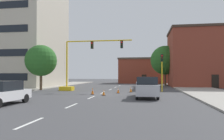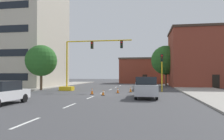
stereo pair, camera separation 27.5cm
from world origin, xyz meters
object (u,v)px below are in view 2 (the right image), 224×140
at_px(tree_right_far, 166,60).
at_px(traffic_cone_roadside_c, 118,91).
at_px(traffic_signal_gantry, 76,74).
at_px(traffic_cone_roadside_b, 92,91).
at_px(pickup_truck_silver, 146,87).
at_px(traffic_cone_roadside_d, 103,93).
at_px(traffic_cone_roadside_a, 131,89).
at_px(traffic_light_pole_right, 162,64).
at_px(tree_left_near, 41,61).
at_px(sedan_white_near_left, 2,93).

height_order(tree_right_far, traffic_cone_roadside_c, tree_right_far).
height_order(traffic_signal_gantry, tree_right_far, tree_right_far).
bearing_deg(traffic_signal_gantry, traffic_cone_roadside_b, -54.57).
distance_m(pickup_truck_silver, traffic_cone_roadside_b, 6.35).
bearing_deg(traffic_signal_gantry, pickup_truck_silver, -37.93).
bearing_deg(traffic_cone_roadside_d, traffic_cone_roadside_c, 69.29).
distance_m(traffic_signal_gantry, traffic_cone_roadside_a, 7.99).
height_order(pickup_truck_silver, traffic_cone_roadside_b, pickup_truck_silver).
bearing_deg(tree_right_far, traffic_cone_roadside_a, -108.09).
xyz_separation_m(traffic_signal_gantry, traffic_cone_roadside_c, (6.24, -3.05, -1.98)).
distance_m(traffic_light_pole_right, tree_left_near, 16.75).
bearing_deg(traffic_cone_roadside_b, tree_right_far, 65.39).
xyz_separation_m(tree_left_near, traffic_cone_roadside_b, (8.89, -5.39, -3.81)).
distance_m(sedan_white_near_left, traffic_cone_roadside_b, 9.98).
height_order(traffic_cone_roadside_a, traffic_cone_roadside_b, traffic_cone_roadside_b).
distance_m(traffic_cone_roadside_a, traffic_cone_roadside_b, 5.40).
relative_size(traffic_signal_gantry, traffic_cone_roadside_d, 15.72).
height_order(traffic_light_pole_right, tree_right_far, tree_right_far).
distance_m(tree_right_far, traffic_cone_roadside_d, 23.80).
distance_m(traffic_signal_gantry, traffic_light_pole_right, 11.57).
height_order(tree_left_near, traffic_cone_roadside_d, tree_left_near).
bearing_deg(traffic_light_pole_right, pickup_truck_silver, -104.82).
xyz_separation_m(traffic_cone_roadside_c, traffic_cone_roadside_d, (-1.14, -3.01, -0.00)).
height_order(traffic_signal_gantry, sedan_white_near_left, traffic_signal_gantry).
distance_m(pickup_truck_silver, traffic_cone_roadside_d, 4.71).
bearing_deg(pickup_truck_silver, traffic_signal_gantry, 142.07).
distance_m(traffic_light_pole_right, traffic_cone_roadside_d, 9.36).
distance_m(tree_right_far, traffic_cone_roadside_c, 20.65).
bearing_deg(traffic_cone_roadside_c, traffic_signal_gantry, 153.96).
xyz_separation_m(tree_right_far, pickup_truck_silver, (-3.70, -23.23, -4.07)).
xyz_separation_m(traffic_light_pole_right, tree_left_near, (-16.74, 0.28, 0.65)).
bearing_deg(traffic_light_pole_right, traffic_signal_gantry, 179.79).
relative_size(tree_left_near, traffic_cone_roadside_d, 10.20).
relative_size(traffic_cone_roadside_a, traffic_cone_roadside_b, 0.96).
relative_size(traffic_signal_gantry, traffic_cone_roadside_c, 15.49).
relative_size(traffic_light_pole_right, tree_right_far, 0.60).
distance_m(traffic_cone_roadside_b, traffic_cone_roadside_c, 3.32).
bearing_deg(traffic_light_pole_right, traffic_cone_roadside_b, -146.97).
distance_m(tree_left_near, traffic_cone_roadside_a, 13.51).
height_order(traffic_light_pole_right, sedan_white_near_left, traffic_light_pole_right).
bearing_deg(sedan_white_near_left, tree_right_far, 64.88).
xyz_separation_m(tree_right_far, sedan_white_near_left, (-14.00, -29.87, -4.16)).
bearing_deg(traffic_cone_roadside_d, tree_right_far, 69.54).
xyz_separation_m(traffic_signal_gantry, pickup_truck_silver, (9.55, -7.44, -1.32)).
xyz_separation_m(traffic_cone_roadside_a, traffic_cone_roadside_b, (-3.95, -3.68, 0.01)).
height_order(tree_right_far, traffic_cone_roadside_a, tree_right_far).
height_order(traffic_signal_gantry, traffic_light_pole_right, traffic_signal_gantry).
bearing_deg(tree_left_near, sedan_white_near_left, -72.63).
bearing_deg(traffic_signal_gantry, traffic_cone_roadside_d, -49.93).
xyz_separation_m(traffic_cone_roadside_b, traffic_cone_roadside_d, (1.44, -0.92, -0.06)).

